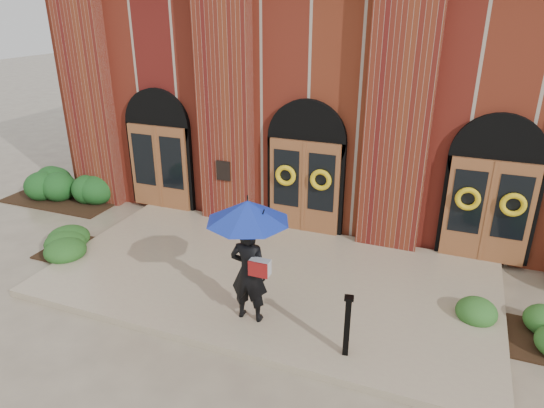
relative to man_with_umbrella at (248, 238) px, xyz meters
The scene contains 8 objects.
ground 2.42m from the man_with_umbrella, 100.26° to the left, with size 90.00×90.00×0.00m, color gray.
landing 2.46m from the man_with_umbrella, 99.33° to the left, with size 10.00×5.30×0.15m, color tan.
church_building 10.39m from the man_with_umbrella, 91.49° to the left, with size 16.20×12.53×7.00m.
man_with_umbrella is the anchor object (origin of this frame).
metal_post 2.33m from the man_with_umbrella, 10.50° to the right, with size 0.19×0.19×1.19m.
hedge_wall_left 9.15m from the man_with_umbrella, 156.25° to the left, with size 3.36×1.35×0.86m, color #174619.
hedge_front_left 5.73m from the man_with_umbrella, 167.77° to the left, with size 1.51×1.29×0.53m, color #204E1B.
hedge_front_right 5.31m from the man_with_umbrella, 17.00° to the left, with size 1.43×1.23×0.51m, color #285920.
Camera 1 is at (3.59, -8.75, 5.92)m, focal length 32.00 mm.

